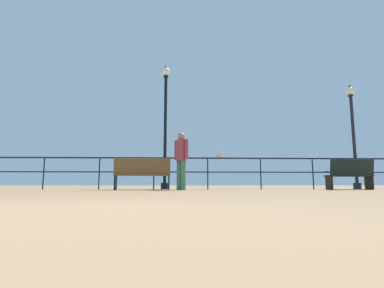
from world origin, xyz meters
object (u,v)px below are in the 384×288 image
at_px(bench_near_right, 350,173).
at_px(seagull_on_rail, 220,155).
at_px(lamppost_center, 165,117).
at_px(lamppost_right, 353,129).
at_px(person_by_bench, 181,157).
at_px(bench_near_left, 142,172).

relative_size(bench_near_right, seagull_on_rail, 3.68).
bearing_deg(lamppost_center, seagull_on_rail, -8.11).
height_order(lamppost_center, seagull_on_rail, lamppost_center).
relative_size(bench_near_right, lamppost_center, 0.32).
relative_size(bench_near_right, lamppost_right, 0.37).
bearing_deg(person_by_bench, bench_near_right, 5.51).
height_order(bench_near_left, seagull_on_rail, seagull_on_rail).
bearing_deg(bench_near_right, person_by_bench, -174.49).
xyz_separation_m(lamppost_center, lamppost_right, (6.95, 0.00, -0.40)).
bearing_deg(person_by_bench, lamppost_right, 13.18).
height_order(lamppost_right, seagull_on_rail, lamppost_right).
distance_m(lamppost_center, lamppost_right, 6.96).
height_order(bench_near_right, person_by_bench, person_by_bench).
xyz_separation_m(bench_near_left, lamppost_right, (7.61, 0.95, 1.65)).
distance_m(lamppost_center, person_by_bench, 2.25).
relative_size(person_by_bench, seagull_on_rail, 4.51).
bearing_deg(lamppost_center, bench_near_right, -8.83).
height_order(bench_near_right, lamppost_right, lamppost_right).
relative_size(lamppost_center, seagull_on_rail, 11.66).
distance_m(bench_near_left, lamppost_center, 2.35).
relative_size(bench_near_left, bench_near_right, 1.25).
xyz_separation_m(bench_near_right, lamppost_center, (-6.15, 0.95, 2.07)).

